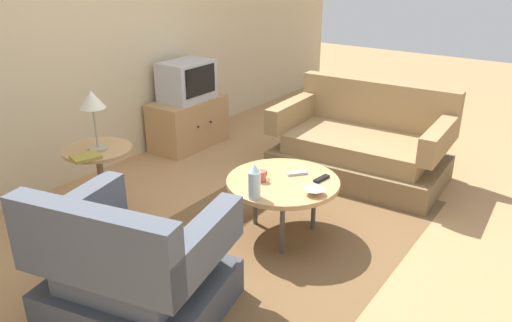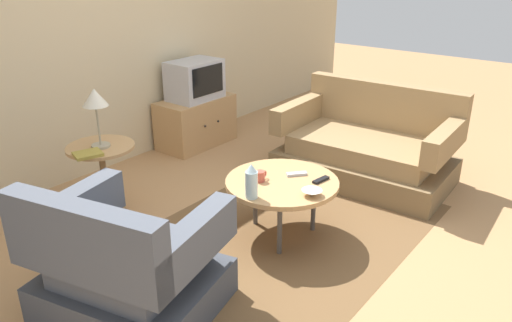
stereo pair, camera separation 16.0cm
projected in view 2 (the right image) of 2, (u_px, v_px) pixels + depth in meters
The scene contains 16 objects.
ground_plane at pixel (289, 233), 3.88m from camera, with size 16.00×16.00×0.00m, color #AD7F51.
back_wall at pixel (92, 30), 4.64m from camera, with size 9.00×0.12×2.70m, color #CCB78E.
area_rug at pixel (281, 234), 3.86m from camera, with size 2.55×1.79×0.00m, color brown.
armchair at pixel (126, 268), 2.92m from camera, with size 1.02×1.15×0.86m.
couch at pixel (367, 149), 4.75m from camera, with size 0.99×1.61×0.86m.
coffee_table at pixel (282, 184), 3.70m from camera, with size 0.84×0.84×0.46m.
side_table at pixel (103, 165), 4.00m from camera, with size 0.53×0.53×0.61m.
tv_stand at pixel (196, 122), 5.58m from camera, with size 0.87×0.48×0.53m.
television at pixel (195, 80), 5.39m from camera, with size 0.57×0.40×0.42m.
table_lamp at pixel (95, 101), 3.77m from camera, with size 0.19×0.19×0.47m.
vase at pixel (251, 182), 3.38m from camera, with size 0.09×0.09×0.25m.
mug at pixel (260, 176), 3.66m from camera, with size 0.12×0.07×0.08m.
bowl at pixel (312, 193), 3.45m from camera, with size 0.14×0.14×0.04m.
tv_remote_dark at pixel (321, 180), 3.67m from camera, with size 0.16×0.06×0.02m.
tv_remote_silver at pixel (297, 174), 3.77m from camera, with size 0.15×0.14×0.02m.
book at pixel (88, 154), 3.74m from camera, with size 0.24×0.22×0.02m.
Camera 2 is at (-2.80, -1.87, 2.02)m, focal length 34.99 mm.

